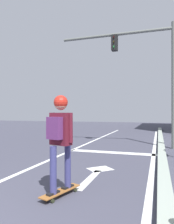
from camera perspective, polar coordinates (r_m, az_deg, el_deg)
name	(u,v)px	position (r m, az deg, el deg)	size (l,w,h in m)	color
lane_line_center	(67,152)	(7.72, -5.22, -10.49)	(0.12, 20.00, 0.01)	silver
lane_line_curbside	(153,158)	(7.10, 17.08, -11.39)	(0.12, 20.00, 0.01)	silver
stop_bar	(113,152)	(7.69, 6.75, -10.52)	(3.03, 0.40, 0.01)	silver
lane_arrow_stem	(90,179)	(4.72, 0.71, -17.23)	(0.16, 1.40, 0.01)	silver
lane_arrow_head	(100,169)	(5.50, 3.47, -14.73)	(0.56, 0.44, 0.01)	silver
curb_strip	(162,156)	(7.09, 19.14, -10.86)	(0.24, 24.00, 0.14)	#96A296
skateboard	(61,192)	(3.86, -6.93, -20.08)	(0.42, 0.86, 0.09)	#935B29
skater	(60,131)	(3.63, -7.11, -4.95)	(0.43, 0.60, 1.59)	navy
traffic_signal_mast	(145,62)	(9.15, 14.98, 12.57)	(4.66, 0.34, 4.88)	#60645E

